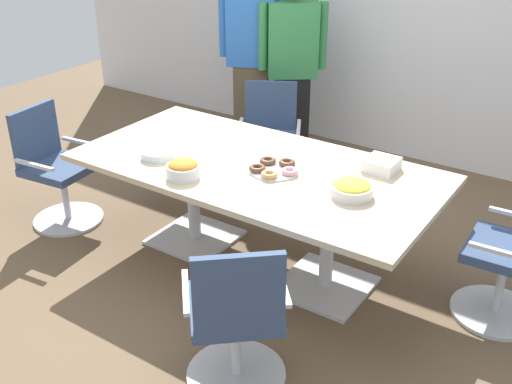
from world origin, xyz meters
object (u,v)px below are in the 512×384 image
at_px(office_chair_0, 269,144).
at_px(donut_platter, 274,169).
at_px(office_chair_2, 236,323).
at_px(snack_bowl_chips_yellow, 352,188).
at_px(conference_table, 256,182).
at_px(napkin_pile, 382,165).
at_px(office_chair_1, 56,173).
at_px(plate_stack, 157,154).
at_px(person_standing_1, 292,68).
at_px(snack_bowl_chips_orange, 183,169).
at_px(person_standing_0, 252,55).

height_order(office_chair_0, donut_platter, office_chair_0).
distance_m(office_chair_2, snack_bowl_chips_yellow, 1.07).
distance_m(conference_table, napkin_pile, 0.82).
xyz_separation_m(office_chair_1, donut_platter, (1.77, 0.33, 0.36)).
xyz_separation_m(office_chair_1, napkin_pile, (2.33, 0.73, 0.38)).
height_order(donut_platter, plate_stack, plate_stack).
bearing_deg(office_chair_0, plate_stack, 59.13).
xyz_separation_m(snack_bowl_chips_yellow, plate_stack, (-1.32, -0.22, -0.02)).
xyz_separation_m(office_chair_1, person_standing_1, (0.89, 2.01, 0.49)).
height_order(office_chair_1, snack_bowl_chips_yellow, office_chair_1).
distance_m(office_chair_0, donut_platter, 1.33).
xyz_separation_m(office_chair_2, napkin_pile, (0.14, 1.41, 0.38)).
distance_m(office_chair_2, person_standing_1, 3.03).
bearing_deg(conference_table, napkin_pile, 27.90).
xyz_separation_m(person_standing_1, napkin_pile, (1.44, -1.28, -0.11)).
height_order(conference_table, person_standing_1, person_standing_1).
bearing_deg(snack_bowl_chips_orange, person_standing_0, 112.76).
bearing_deg(snack_bowl_chips_yellow, snack_bowl_chips_orange, -160.01).
bearing_deg(office_chair_0, conference_table, 89.72).
bearing_deg(person_standing_1, person_standing_0, -25.23).
bearing_deg(office_chair_0, snack_bowl_chips_yellow, 110.72).
relative_size(office_chair_0, snack_bowl_chips_orange, 4.29).
bearing_deg(napkin_pile, office_chair_2, -95.60).
height_order(office_chair_1, napkin_pile, office_chair_1).
relative_size(office_chair_1, person_standing_1, 0.53).
bearing_deg(snack_bowl_chips_orange, conference_table, 56.15).
bearing_deg(person_standing_0, snack_bowl_chips_yellow, 115.32).
bearing_deg(person_standing_0, office_chair_1, 52.38).
height_order(conference_table, snack_bowl_chips_orange, snack_bowl_chips_orange).
distance_m(office_chair_2, plate_stack, 1.46).
xyz_separation_m(snack_bowl_chips_orange, napkin_pile, (0.99, 0.78, -0.02)).
bearing_deg(office_chair_1, napkin_pile, 100.85).
height_order(office_chair_0, napkin_pile, office_chair_0).
distance_m(office_chair_0, office_chair_1, 1.74).
height_order(snack_bowl_chips_yellow, donut_platter, snack_bowl_chips_yellow).
relative_size(office_chair_0, donut_platter, 2.81).
height_order(conference_table, donut_platter, donut_platter).
bearing_deg(donut_platter, napkin_pile, 35.30).
bearing_deg(plate_stack, office_chair_1, -175.61).
bearing_deg(plate_stack, office_chair_0, 87.92).
bearing_deg(office_chair_2, person_standing_1, 74.30).
relative_size(office_chair_0, office_chair_2, 1.00).
xyz_separation_m(office_chair_2, person_standing_1, (-1.30, 2.69, 0.49)).
distance_m(person_standing_1, snack_bowl_chips_yellow, 2.23).
xyz_separation_m(office_chair_0, office_chair_2, (1.14, -2.07, 0.00)).
bearing_deg(donut_platter, office_chair_1, -169.41).
bearing_deg(snack_bowl_chips_orange, office_chair_2, -36.47).
distance_m(conference_table, person_standing_0, 1.96).
height_order(office_chair_0, snack_bowl_chips_yellow, office_chair_0).
relative_size(snack_bowl_chips_orange, napkin_pile, 1.08).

